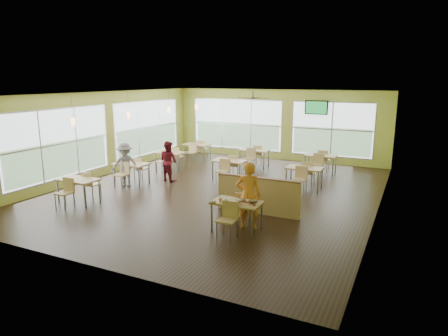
{
  "coord_description": "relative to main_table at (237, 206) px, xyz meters",
  "views": [
    {
      "loc": [
        5.76,
        -11.5,
        3.68
      ],
      "look_at": [
        0.84,
        -1.32,
        1.14
      ],
      "focal_mm": 32.0,
      "sensor_mm": 36.0,
      "label": 1
    }
  ],
  "objects": [
    {
      "name": "cup_yellow",
      "position": [
        -0.17,
        -0.25,
        0.19
      ],
      "size": [
        0.09,
        0.09,
        0.34
      ],
      "color": "white",
      "rests_on": "main_table"
    },
    {
      "name": "ceiling_fan",
      "position": [
        -2.0,
        6.0,
        2.32
      ],
      "size": [
        1.25,
        1.25,
        0.29
      ],
      "color": "#2D2119",
      "rests_on": "ceiling"
    },
    {
      "name": "wrapper_left",
      "position": [
        -0.5,
        -0.3,
        0.14
      ],
      "size": [
        0.18,
        0.16,
        0.04
      ],
      "primitive_type": "ellipsoid",
      "rotation": [
        0.0,
        0.0,
        0.13
      ],
      "color": "tan",
      "rests_on": "main_table"
    },
    {
      "name": "wrapper_mid",
      "position": [
        0.07,
        0.11,
        0.15
      ],
      "size": [
        0.24,
        0.22,
        0.06
      ],
      "primitive_type": "ellipsoid",
      "rotation": [
        0.0,
        0.0,
        -0.1
      ],
      "color": "tan",
      "rests_on": "main_table"
    },
    {
      "name": "cup_blue",
      "position": [
        -0.35,
        -0.19,
        0.19
      ],
      "size": [
        0.09,
        0.09,
        0.33
      ],
      "color": "white",
      "rests_on": "main_table"
    },
    {
      "name": "cup_red_near",
      "position": [
        0.13,
        -0.15,
        0.18
      ],
      "size": [
        0.09,
        0.09,
        0.32
      ],
      "color": "white",
      "rests_on": "main_table"
    },
    {
      "name": "patron_grey",
      "position": [
        -5.19,
        2.17,
        0.13
      ],
      "size": [
        1.13,
        0.92,
        1.52
      ],
      "primitive_type": "imported",
      "rotation": [
        0.0,
        0.0,
        0.43
      ],
      "color": "slate",
      "rests_on": "floor"
    },
    {
      "name": "half_wall_divider",
      "position": [
        0.0,
        1.45,
        -0.11
      ],
      "size": [
        2.4,
        0.14,
        1.04
      ],
      "color": "tan",
      "rests_on": "floor"
    },
    {
      "name": "pendant_lights",
      "position": [
        -5.2,
        3.68,
        1.82
      ],
      "size": [
        0.11,
        7.31,
        0.86
      ],
      "color": "#2D2119",
      "rests_on": "ceiling"
    },
    {
      "name": "patron_maroon",
      "position": [
        -4.26,
        3.44,
        0.11
      ],
      "size": [
        0.82,
        0.71,
        1.47
      ],
      "primitive_type": "imported",
      "rotation": [
        0.0,
        0.0,
        2.91
      ],
      "color": "maroon",
      "rests_on": "floor"
    },
    {
      "name": "wrapper_right",
      "position": [
        0.17,
        -0.19,
        0.14
      ],
      "size": [
        0.15,
        0.14,
        0.03
      ],
      "primitive_type": "ellipsoid",
      "rotation": [
        0.0,
        0.0,
        -0.21
      ],
      "color": "tan",
      "rests_on": "main_table"
    },
    {
      "name": "cup_red_far",
      "position": [
        0.31,
        -0.08,
        0.18
      ],
      "size": [
        0.09,
        0.09,
        0.32
      ],
      "color": "white",
      "rests_on": "main_table"
    },
    {
      "name": "window_bays",
      "position": [
        -4.65,
        6.08,
        0.85
      ],
      "size": [
        9.24,
        10.24,
        2.38
      ],
      "color": "white",
      "rests_on": "room"
    },
    {
      "name": "food_basket",
      "position": [
        0.36,
        0.11,
        0.15
      ],
      "size": [
        0.27,
        0.27,
        0.06
      ],
      "color": "black",
      "rests_on": "main_table"
    },
    {
      "name": "man_plaid",
      "position": [
        0.19,
        0.27,
        0.23
      ],
      "size": [
        0.73,
        0.59,
        1.72
      ],
      "primitive_type": "imported",
      "rotation": [
        0.0,
        0.0,
        3.47
      ],
      "color": "orange",
      "rests_on": "floor"
    },
    {
      "name": "dining_tables",
      "position": [
        -3.05,
        4.71,
        -0.0
      ],
      "size": [
        6.92,
        8.72,
        0.87
      ],
      "color": "tan",
      "rests_on": "floor"
    },
    {
      "name": "main_table",
      "position": [
        0.0,
        0.0,
        0.0
      ],
      "size": [
        1.22,
        1.52,
        0.87
      ],
      "color": "tan",
      "rests_on": "floor"
    },
    {
      "name": "tv_backwall",
      "position": [
        -0.2,
        8.9,
        1.82
      ],
      "size": [
        1.0,
        0.07,
        0.6
      ],
      "color": "black",
      "rests_on": "wall_back"
    },
    {
      "name": "room",
      "position": [
        -2.0,
        3.0,
        0.97
      ],
      "size": [
        12.0,
        12.04,
        3.2
      ],
      "color": "black",
      "rests_on": "ground"
    },
    {
      "name": "ketchup_cup",
      "position": [
        0.51,
        -0.12,
        0.13
      ],
      "size": [
        0.06,
        0.06,
        0.03
      ],
      "primitive_type": "cylinder",
      "color": "#9A1F0C",
      "rests_on": "main_table"
    }
  ]
}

